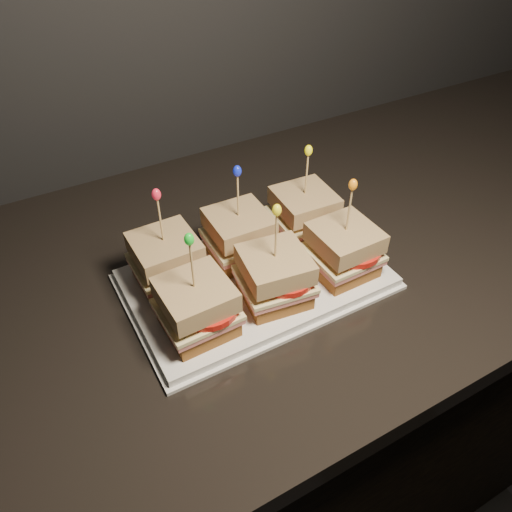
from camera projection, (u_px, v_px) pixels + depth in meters
cabinet at (240, 418)px, 1.11m from camera, size 2.42×0.67×0.86m
granite_slab at (235, 268)px, 0.81m from camera, size 2.46×0.71×0.04m
platter at (256, 279)px, 0.75m from camera, size 0.37×0.23×0.02m
platter_rim at (256, 282)px, 0.76m from camera, size 0.38×0.24×0.01m
sandwich_0_bread_bot at (169, 274)px, 0.73m from camera, size 0.09×0.09×0.02m
sandwich_0_ham at (168, 266)px, 0.72m from camera, size 0.10×0.09×0.01m
sandwich_0_cheese at (167, 262)px, 0.72m from camera, size 0.10×0.09×0.01m
sandwich_0_tomato at (176, 258)px, 0.71m from camera, size 0.09×0.09×0.01m
sandwich_0_bread_top at (165, 248)px, 0.70m from camera, size 0.09×0.09×0.03m
sandwich_0_pick at (161, 222)px, 0.67m from camera, size 0.00×0.00×0.09m
sandwich_0_frill at (156, 194)px, 0.64m from camera, size 0.01×0.01×0.02m
sandwich_1_bread_bot at (239, 249)px, 0.77m from camera, size 0.09×0.09×0.02m
sandwich_1_ham at (239, 241)px, 0.76m from camera, size 0.10×0.09×0.01m
sandwich_1_cheese at (239, 237)px, 0.76m from camera, size 0.10×0.09×0.01m
sandwich_1_tomato at (248, 233)px, 0.75m from camera, size 0.09×0.09×0.01m
sandwich_1_bread_top at (239, 223)px, 0.74m from camera, size 0.09×0.09×0.03m
sandwich_1_pick at (238, 198)px, 0.71m from camera, size 0.00×0.00×0.09m
sandwich_1_frill at (237, 171)px, 0.68m from camera, size 0.01×0.01×0.02m
sandwich_2_bread_bot at (303, 226)px, 0.82m from camera, size 0.09×0.09×0.02m
sandwich_2_ham at (303, 219)px, 0.81m from camera, size 0.10×0.10×0.01m
sandwich_2_cheese at (304, 215)px, 0.80m from camera, size 0.10×0.10×0.01m
sandwich_2_tomato at (312, 211)px, 0.80m from camera, size 0.09×0.09×0.01m
sandwich_2_bread_top at (305, 201)px, 0.78m from camera, size 0.09×0.09×0.03m
sandwich_2_pick at (306, 177)px, 0.76m from camera, size 0.00×0.00×0.09m
sandwich_2_frill at (309, 150)px, 0.73m from camera, size 0.01×0.01×0.02m
sandwich_3_bread_bot at (198, 321)px, 0.66m from camera, size 0.09×0.09×0.02m
sandwich_3_ham at (197, 313)px, 0.65m from camera, size 0.10×0.09×0.01m
sandwich_3_cheese at (197, 309)px, 0.65m from camera, size 0.10×0.10×0.01m
sandwich_3_tomato at (207, 305)px, 0.64m from camera, size 0.09×0.09×0.01m
sandwich_3_bread_top at (195, 295)px, 0.63m from camera, size 0.09×0.09×0.03m
sandwich_3_pick at (192, 268)px, 0.60m from camera, size 0.00×0.00×0.09m
sandwich_3_frill at (189, 239)px, 0.57m from camera, size 0.01×0.01×0.02m
sandwich_4_bread_bot at (274, 291)px, 0.70m from camera, size 0.10×0.10×0.02m
sandwich_4_ham at (274, 283)px, 0.69m from camera, size 0.11×0.10×0.01m
sandwich_4_cheese at (275, 279)px, 0.69m from camera, size 0.11×0.10×0.01m
sandwich_4_tomato at (284, 275)px, 0.69m from camera, size 0.09×0.09×0.01m
sandwich_4_bread_top at (275, 264)px, 0.67m from camera, size 0.10×0.10×0.03m
sandwich_4_pick at (276, 239)px, 0.64m from camera, size 0.00×0.00×0.09m
sandwich_4_frill at (277, 210)px, 0.61m from camera, size 0.01×0.01×0.02m
sandwich_5_bread_bot at (341, 264)px, 0.75m from camera, size 0.09×0.09×0.02m
sandwich_5_ham at (342, 256)px, 0.74m from camera, size 0.10×0.09×0.01m
sandwich_5_cheese at (343, 252)px, 0.73m from camera, size 0.10×0.09×0.01m
sandwich_5_tomato at (353, 248)px, 0.73m from camera, size 0.09×0.09×0.01m
sandwich_5_bread_top at (345, 238)px, 0.72m from camera, size 0.09×0.09×0.03m
sandwich_5_pick at (349, 212)px, 0.69m from camera, size 0.00×0.00×0.09m
sandwich_5_frill at (353, 185)px, 0.66m from camera, size 0.01×0.01×0.02m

